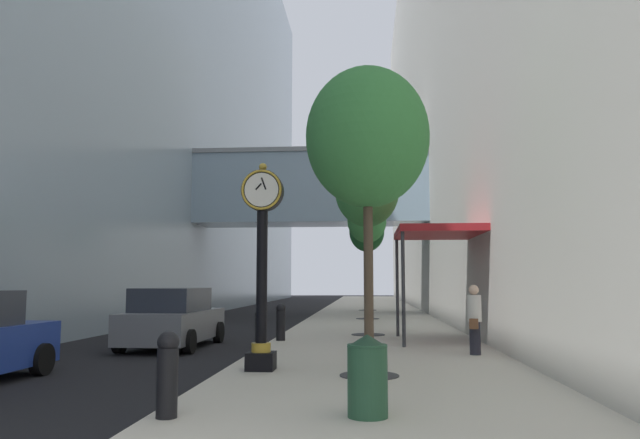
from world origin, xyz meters
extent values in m
plane|color=black|center=(0.00, 27.00, 0.00)|extent=(110.00, 110.00, 0.00)
cube|color=beige|center=(3.08, 30.00, 0.07)|extent=(6.16, 80.00, 0.14)
cube|color=#93A8B7|center=(-11.00, 30.00, 16.98)|extent=(9.00, 80.00, 33.95)
cube|color=#849EB2|center=(-0.17, 28.71, 6.94)|extent=(13.26, 3.20, 3.78)
cube|color=gray|center=(-0.17, 28.71, 8.95)|extent=(13.26, 3.40, 0.24)
cube|color=#B7B2A8|center=(10.66, 30.00, 15.25)|extent=(9.00, 80.00, 30.50)
cube|color=black|center=(0.76, 7.88, 0.32)|extent=(0.55, 0.55, 0.35)
cylinder|color=gold|center=(0.76, 7.88, 0.58)|extent=(0.39, 0.39, 0.18)
cylinder|color=black|center=(0.76, 7.88, 1.98)|extent=(0.22, 0.22, 2.62)
cylinder|color=black|center=(0.76, 7.88, 3.71)|extent=(0.84, 0.28, 0.84)
torus|color=gold|center=(0.76, 7.73, 3.71)|extent=(0.82, 0.05, 0.82)
cylinder|color=white|center=(0.76, 7.73, 3.71)|extent=(0.69, 0.01, 0.69)
cylinder|color=white|center=(0.76, 8.03, 3.71)|extent=(0.69, 0.01, 0.69)
sphere|color=gold|center=(0.76, 7.88, 4.20)|extent=(0.16, 0.16, 0.16)
cube|color=black|center=(0.71, 7.72, 3.77)|extent=(0.13, 0.01, 0.14)
cube|color=black|center=(0.81, 7.72, 3.83)|extent=(0.12, 0.01, 0.25)
cylinder|color=black|center=(0.29, 3.67, 0.58)|extent=(0.27, 0.27, 0.88)
sphere|color=black|center=(0.29, 3.67, 1.09)|extent=(0.29, 0.29, 0.29)
cylinder|color=black|center=(0.29, 10.46, 0.58)|extent=(0.27, 0.27, 0.88)
sphere|color=black|center=(0.29, 10.46, 1.09)|extent=(0.29, 0.29, 0.29)
cylinder|color=black|center=(0.29, 13.86, 0.58)|extent=(0.27, 0.27, 0.88)
sphere|color=black|center=(0.29, 13.86, 1.09)|extent=(0.29, 0.29, 0.29)
cylinder|color=#333335|center=(2.89, 7.31, 0.15)|extent=(1.10, 1.10, 0.02)
cylinder|color=#4C3D2D|center=(2.89, 7.31, 1.95)|extent=(0.18, 0.18, 3.62)
ellipsoid|color=#387F3D|center=(2.89, 7.31, 4.65)|extent=(2.37, 2.37, 2.73)
cylinder|color=#333335|center=(2.89, 15.96, 0.15)|extent=(1.10, 1.10, 0.02)
cylinder|color=#4C3D2D|center=(2.89, 15.96, 2.14)|extent=(0.18, 0.18, 4.00)
ellipsoid|color=#387F3D|center=(2.89, 15.96, 4.95)|extent=(2.16, 2.16, 2.48)
cylinder|color=#333335|center=(2.89, 24.61, 0.15)|extent=(1.10, 1.10, 0.02)
cylinder|color=brown|center=(2.89, 24.61, 2.12)|extent=(0.18, 0.18, 3.97)
ellipsoid|color=#387F3D|center=(2.89, 24.61, 4.81)|extent=(1.88, 1.88, 2.16)
cylinder|color=#333335|center=(2.89, 33.26, 0.15)|extent=(1.10, 1.10, 0.02)
cylinder|color=brown|center=(2.89, 33.26, 2.17)|extent=(0.18, 0.18, 4.05)
ellipsoid|color=#23602D|center=(2.89, 33.26, 5.01)|extent=(2.19, 2.19, 2.51)
cylinder|color=#234C33|center=(2.86, 3.92, 0.60)|extent=(0.52, 0.52, 0.92)
cone|color=#183523|center=(2.86, 3.92, 1.11)|extent=(0.53, 0.53, 0.16)
cylinder|color=#23232D|center=(5.43, 10.73, 0.53)|extent=(0.32, 0.32, 0.78)
cylinder|color=silver|center=(5.43, 10.73, 1.24)|extent=(0.41, 0.41, 0.63)
sphere|color=beige|center=(5.43, 10.73, 1.68)|extent=(0.24, 0.24, 0.24)
cube|color=brown|center=(5.38, 10.52, 0.89)|extent=(0.22, 0.17, 0.24)
cube|color=maroon|center=(4.96, 13.94, 3.34)|extent=(2.40, 3.60, 0.20)
cylinder|color=#333338|center=(3.84, 12.34, 1.74)|extent=(0.10, 0.10, 3.20)
cylinder|color=#333338|center=(3.84, 15.54, 1.74)|extent=(0.10, 0.10, 3.20)
cylinder|color=black|center=(-3.66, 7.75, 0.32)|extent=(0.23, 0.64, 0.64)
cube|color=slate|center=(-2.70, 13.02, 0.63)|extent=(1.93, 4.39, 0.82)
cube|color=#282D38|center=(-2.70, 12.80, 1.36)|extent=(1.69, 2.46, 0.67)
cylinder|color=black|center=(-3.63, 14.52, 0.32)|extent=(0.23, 0.64, 0.64)
cylinder|color=black|center=(-1.74, 14.50, 0.32)|extent=(0.23, 0.64, 0.64)
cylinder|color=black|center=(-3.66, 11.55, 0.32)|extent=(0.23, 0.64, 0.64)
cylinder|color=black|center=(-1.78, 11.53, 0.32)|extent=(0.23, 0.64, 0.64)
camera|label=1|loc=(2.86, -3.98, 1.86)|focal=33.50mm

